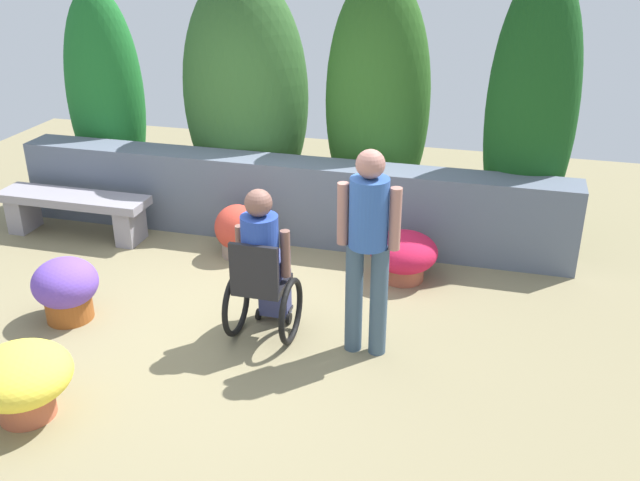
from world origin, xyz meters
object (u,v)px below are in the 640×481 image
object	(u,v)px
person_standing_companion	(368,240)
flower_pot_terracotta_by_wall	(66,288)
person_in_wheelchair	(263,269)
flower_pot_small_foreground	(238,231)
flower_pot_red_accent	(404,255)
flower_pot_purple_near	(21,379)
stone_bench	(74,208)

from	to	relation	value
person_standing_companion	flower_pot_terracotta_by_wall	xyz separation A→B (m)	(-2.61, -0.18, -0.69)
person_in_wheelchair	flower_pot_small_foreground	size ratio (longest dim) A/B	2.40
flower_pot_red_accent	flower_pot_small_foreground	xyz separation A→B (m)	(-1.75, 0.08, 0.01)
person_standing_companion	flower_pot_terracotta_by_wall	bearing A→B (deg)	-163.88
flower_pot_terracotta_by_wall	flower_pot_red_accent	world-z (taller)	flower_pot_terracotta_by_wall
flower_pot_purple_near	flower_pot_terracotta_by_wall	size ratio (longest dim) A/B	1.25
flower_pot_terracotta_by_wall	flower_pot_small_foreground	size ratio (longest dim) A/B	1.03
person_standing_companion	flower_pot_small_foreground	distance (m)	2.28
person_standing_companion	flower_pot_purple_near	xyz separation A→B (m)	(-2.14, -1.44, -0.68)
person_in_wheelchair	flower_pot_purple_near	size ratio (longest dim) A/B	1.87
person_in_wheelchair	flower_pot_red_accent	size ratio (longest dim) A/B	2.03
stone_bench	person_standing_companion	distance (m)	3.88
stone_bench	flower_pot_purple_near	distance (m)	3.18
person_standing_companion	flower_pot_small_foreground	bearing A→B (deg)	151.48
flower_pot_terracotta_by_wall	flower_pot_red_accent	bearing A→B (deg)	29.10
person_in_wheelchair	flower_pot_purple_near	distance (m)	1.96
stone_bench	flower_pot_terracotta_by_wall	world-z (taller)	flower_pot_terracotta_by_wall
person_in_wheelchair	flower_pot_red_accent	world-z (taller)	person_in_wheelchair
flower_pot_terracotta_by_wall	stone_bench	bearing A→B (deg)	120.44
person_standing_companion	flower_pot_terracotta_by_wall	world-z (taller)	person_standing_companion
person_standing_companion	stone_bench	bearing A→B (deg)	170.42
stone_bench	flower_pot_terracotta_by_wall	distance (m)	1.85
flower_pot_red_accent	flower_pot_small_foreground	world-z (taller)	flower_pot_small_foreground
person_in_wheelchair	flower_pot_purple_near	xyz separation A→B (m)	(-1.28, -1.46, -0.31)
flower_pot_terracotta_by_wall	flower_pot_purple_near	bearing A→B (deg)	-69.40
person_in_wheelchair	person_standing_companion	bearing A→B (deg)	9.74
flower_pot_small_foreground	flower_pot_terracotta_by_wall	bearing A→B (deg)	-121.32
stone_bench	person_standing_companion	xyz separation A→B (m)	(3.55, -1.41, 0.66)
person_in_wheelchair	flower_pot_small_foreground	xyz separation A→B (m)	(-0.78, 1.39, -0.35)
stone_bench	person_in_wheelchair	size ratio (longest dim) A/B	1.27
person_in_wheelchair	flower_pot_small_foreground	bearing A→B (deg)	130.00
flower_pot_purple_near	flower_pot_small_foreground	bearing A→B (deg)	80.10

